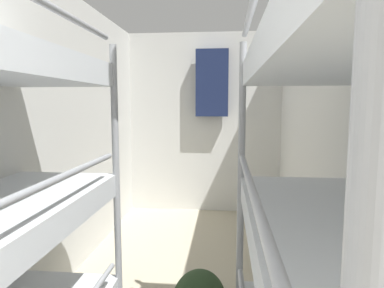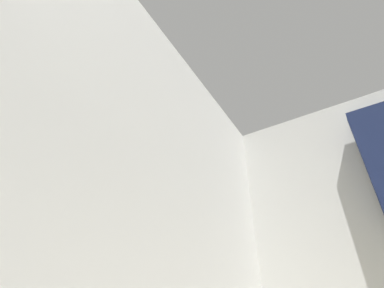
{
  "view_description": "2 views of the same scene",
  "coord_description": "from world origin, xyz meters",
  "views": [
    {
      "loc": [
        0.3,
        0.35,
        1.54
      ],
      "look_at": [
        0.0,
        3.41,
        1.18
      ],
      "focal_mm": 32.0,
      "sensor_mm": 36.0,
      "label": 1
    },
    {
      "loc": [
        -0.23,
        2.75,
        0.65
      ],
      "look_at": [
        -0.64,
        3.43,
        1.21
      ],
      "focal_mm": 28.0,
      "sensor_mm": 36.0,
      "label": 2
    }
  ],
  "objects": [
    {
      "name": "wall_back",
      "position": [
        0.0,
        5.2,
        1.26
      ],
      "size": [
        2.25,
        0.06,
        2.52
      ],
      "color": "silver",
      "rests_on": "ground_plane"
    },
    {
      "name": "bunk_stack_right_near",
      "position": [
        0.73,
        1.45,
        1.03
      ],
      "size": [
        0.69,
        1.94,
        1.94
      ],
      "color": "gray",
      "rests_on": "ground_plane"
    },
    {
      "name": "hanging_coat",
      "position": [
        0.11,
        5.05,
        1.82
      ],
      "size": [
        0.44,
        0.12,
        0.9
      ],
      "color": "#192347"
    },
    {
      "name": "wall_right",
      "position": [
        1.09,
        2.58,
        1.26
      ],
      "size": [
        0.06,
        5.29,
        2.52
      ],
      "color": "silver",
      "rests_on": "ground_plane"
    },
    {
      "name": "wall_left",
      "position": [
        -1.09,
        2.58,
        1.26
      ],
      "size": [
        0.06,
        5.29,
        2.52
      ],
      "color": "silver",
      "rests_on": "ground_plane"
    }
  ]
}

